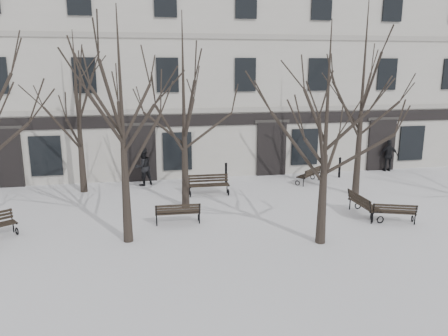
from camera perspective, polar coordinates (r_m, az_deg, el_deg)
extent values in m
plane|color=silver|center=(15.96, 2.17, -8.27)|extent=(100.00, 100.00, 0.00)
cube|color=#BAB6AC|center=(27.69, -3.81, 12.45)|extent=(40.00, 10.00, 11.00)
cube|color=#99958C|center=(22.81, -2.20, 7.54)|extent=(40.00, 0.12, 0.25)
cube|color=#99958C|center=(22.75, -2.29, 16.85)|extent=(40.00, 0.12, 0.25)
cube|color=black|center=(22.85, -2.19, 6.29)|extent=(40.00, 0.10, 0.60)
cube|color=black|center=(23.81, -26.70, 1.14)|extent=(1.60, 0.22, 2.90)
cube|color=#2D2B28|center=(23.54, -27.10, 4.69)|extent=(1.90, 0.08, 0.18)
cube|color=black|center=(23.34, -22.23, 1.48)|extent=(1.50, 0.14, 2.00)
cube|color=black|center=(22.85, -10.86, 1.87)|extent=(1.60, 0.22, 2.90)
cube|color=#2D2B28|center=(22.57, -11.03, 5.58)|extent=(1.90, 0.08, 0.18)
cube|color=black|center=(22.91, -6.11, 2.19)|extent=(1.50, 0.14, 2.00)
cube|color=black|center=(23.85, 6.21, 2.50)|extent=(1.60, 0.22, 2.90)
cube|color=#2D2B28|center=(23.58, 6.33, 6.06)|extent=(1.90, 0.08, 0.18)
cube|color=black|center=(24.46, 10.48, 2.74)|extent=(1.50, 0.14, 2.00)
cube|color=black|center=(26.45, 19.84, 2.84)|extent=(1.60, 0.22, 2.90)
cube|color=#2D2B28|center=(26.21, 20.14, 6.05)|extent=(1.90, 0.08, 0.18)
cube|color=black|center=(27.45, 23.27, 3.01)|extent=(1.50, 0.14, 2.00)
cube|color=black|center=(22.60, -17.78, 11.46)|extent=(1.10, 0.14, 1.70)
cube|color=black|center=(22.48, -7.40, 11.96)|extent=(1.10, 0.14, 1.70)
cube|color=black|center=(23.06, 2.80, 12.07)|extent=(1.10, 0.14, 1.70)
cube|color=black|center=(23.27, 2.90, 20.97)|extent=(1.10, 0.14, 1.70)
cube|color=black|center=(24.30, 12.21, 11.85)|extent=(1.10, 0.14, 1.70)
cube|color=black|center=(24.50, 12.65, 20.29)|extent=(1.10, 0.14, 1.70)
cube|color=black|center=(26.10, 20.51, 11.40)|extent=(1.10, 0.14, 1.70)
cube|color=black|center=(26.28, 21.17, 19.25)|extent=(1.10, 0.14, 1.70)
cone|color=black|center=(14.94, -12.66, -3.56)|extent=(0.34, 0.34, 3.23)
cone|color=black|center=(14.85, 12.72, -4.05)|extent=(0.34, 0.34, 3.04)
cone|color=black|center=(21.50, -18.08, 1.03)|extent=(0.34, 0.34, 3.11)
cone|color=black|center=(18.25, -5.11, -0.08)|extent=(0.34, 0.34, 3.34)
cone|color=black|center=(20.80, 17.09, 1.57)|extent=(0.34, 0.34, 3.72)
torus|color=black|center=(17.23, -25.43, -7.46)|extent=(0.19, 0.26, 0.28)
cylinder|color=black|center=(17.53, -25.82, -6.88)|extent=(0.05, 0.05, 0.44)
cube|color=black|center=(17.30, -25.71, -6.36)|extent=(0.33, 0.48, 0.05)
cylinder|color=black|center=(17.47, -26.03, -5.53)|extent=(0.11, 0.14, 0.48)
torus|color=black|center=(16.99, -3.35, -6.46)|extent=(0.05, 0.27, 0.27)
cylinder|color=black|center=(16.65, -3.24, -6.59)|extent=(0.05, 0.05, 0.42)
cube|color=black|center=(16.74, -3.31, -5.71)|extent=(0.06, 0.52, 0.05)
torus|color=black|center=(16.92, -8.79, -6.68)|extent=(0.05, 0.27, 0.27)
cylinder|color=black|center=(16.58, -8.79, -6.81)|extent=(0.05, 0.05, 0.42)
cube|color=black|center=(16.67, -8.82, -5.93)|extent=(0.06, 0.52, 0.05)
cube|color=black|center=(16.87, -6.10, -5.54)|extent=(1.70, 0.13, 0.03)
cube|color=black|center=(16.75, -6.07, -5.68)|extent=(1.70, 0.13, 0.03)
cube|color=black|center=(16.62, -6.05, -5.83)|extent=(1.70, 0.13, 0.03)
cube|color=black|center=(16.50, -6.02, -5.98)|extent=(1.70, 0.13, 0.03)
cube|color=black|center=(16.42, -6.03, -5.62)|extent=(1.70, 0.08, 0.08)
cube|color=black|center=(16.37, -6.03, -5.26)|extent=(1.70, 0.08, 0.08)
cube|color=black|center=(16.31, -6.04, -4.91)|extent=(1.70, 0.08, 0.08)
cylinder|color=black|center=(16.45, -3.23, -5.36)|extent=(0.04, 0.14, 0.47)
cylinder|color=black|center=(16.37, -8.84, -5.59)|extent=(0.04, 0.14, 0.47)
torus|color=black|center=(18.33, 23.38, -6.10)|extent=(0.13, 0.26, 0.26)
cylinder|color=black|center=(18.01, 23.65, -6.21)|extent=(0.04, 0.04, 0.40)
cube|color=black|center=(18.09, 23.58, -5.44)|extent=(0.21, 0.48, 0.04)
torus|color=black|center=(18.00, 18.66, -6.04)|extent=(0.13, 0.26, 0.26)
cylinder|color=black|center=(17.67, 18.84, -6.15)|extent=(0.04, 0.04, 0.40)
cube|color=black|center=(17.76, 18.81, -5.36)|extent=(0.21, 0.48, 0.04)
cube|color=black|center=(18.09, 21.10, -5.15)|extent=(1.55, 0.62, 0.03)
cube|color=black|center=(17.97, 21.18, -5.28)|extent=(1.55, 0.62, 0.03)
cube|color=black|center=(17.86, 21.26, -5.40)|extent=(1.55, 0.62, 0.03)
cube|color=black|center=(17.74, 21.34, -5.53)|extent=(1.55, 0.62, 0.03)
cube|color=black|center=(17.67, 21.39, -5.21)|extent=(1.53, 0.57, 0.08)
cube|color=black|center=(17.62, 21.44, -4.90)|extent=(1.53, 0.57, 0.08)
cube|color=black|center=(17.57, 21.48, -4.58)|extent=(1.53, 0.57, 0.08)
cylinder|color=black|center=(17.82, 23.82, -5.12)|extent=(0.08, 0.13, 0.45)
cylinder|color=black|center=(17.49, 18.97, -5.04)|extent=(0.08, 0.13, 0.45)
torus|color=black|center=(19.97, -4.42, -3.42)|extent=(0.06, 0.30, 0.30)
cylinder|color=black|center=(20.31, -4.52, -2.88)|extent=(0.05, 0.05, 0.47)
cube|color=black|center=(20.06, -4.49, -2.38)|extent=(0.06, 0.57, 0.05)
torus|color=black|center=(20.20, 0.58, -3.19)|extent=(0.06, 0.30, 0.30)
cylinder|color=black|center=(20.53, 0.40, -2.66)|extent=(0.05, 0.05, 0.47)
cube|color=black|center=(20.29, 0.49, -2.17)|extent=(0.06, 0.57, 0.05)
cube|color=black|center=(19.93, -1.90, -2.39)|extent=(1.87, 0.13, 0.04)
cube|color=black|center=(20.07, -1.95, -2.28)|extent=(1.87, 0.13, 0.04)
cube|color=black|center=(20.21, -2.01, -2.18)|extent=(1.87, 0.13, 0.04)
cube|color=black|center=(20.35, -2.06, -2.07)|extent=(1.87, 0.13, 0.04)
cube|color=black|center=(20.35, -2.08, -1.67)|extent=(1.87, 0.07, 0.09)
cube|color=black|center=(20.34, -2.09, -1.32)|extent=(1.87, 0.07, 0.09)
cube|color=black|center=(20.34, -2.10, -0.96)|extent=(1.87, 0.07, 0.09)
cylinder|color=black|center=(20.27, -4.57, -1.62)|extent=(0.04, 0.15, 0.52)
cylinder|color=black|center=(20.49, 0.36, -1.41)|extent=(0.04, 0.15, 0.52)
torus|color=black|center=(23.49, 11.49, -1.15)|extent=(0.21, 0.24, 0.27)
cylinder|color=black|center=(23.33, 12.22, -1.09)|extent=(0.05, 0.05, 0.42)
cube|color=black|center=(23.35, 11.88, -0.54)|extent=(0.36, 0.42, 0.05)
torus|color=black|center=(22.15, 9.57, -1.94)|extent=(0.21, 0.24, 0.27)
cylinder|color=black|center=(21.98, 10.33, -1.88)|extent=(0.05, 0.05, 0.42)
cube|color=black|center=(22.00, 9.97, -1.29)|extent=(0.36, 0.42, 0.05)
cube|color=black|center=(22.76, 10.51, -0.78)|extent=(1.33, 1.13, 0.03)
cube|color=black|center=(22.70, 10.79, -0.83)|extent=(1.33, 1.13, 0.03)
cube|color=black|center=(22.64, 11.08, -0.88)|extent=(1.33, 1.13, 0.03)
cube|color=black|center=(22.58, 11.37, -0.93)|extent=(1.33, 1.13, 0.03)
cube|color=black|center=(22.54, 11.46, -0.64)|extent=(1.30, 1.10, 0.08)
cube|color=black|center=(22.51, 11.52, -0.38)|extent=(1.30, 1.10, 0.08)
cube|color=black|center=(22.47, 11.58, -0.11)|extent=(1.30, 1.10, 0.08)
cylinder|color=black|center=(23.20, 12.43, -0.18)|extent=(0.11, 0.13, 0.46)
cylinder|color=black|center=(21.85, 10.54, -0.92)|extent=(0.11, 0.13, 0.46)
torus|color=black|center=(17.72, 19.74, -6.37)|extent=(0.30, 0.05, 0.30)
cylinder|color=black|center=(17.51, 18.72, -6.22)|extent=(0.05, 0.05, 0.46)
cube|color=black|center=(17.52, 19.30, -5.45)|extent=(0.56, 0.06, 0.05)
torus|color=black|center=(19.14, 17.09, -4.73)|extent=(0.30, 0.05, 0.30)
cylinder|color=black|center=(18.95, 16.12, -4.57)|extent=(0.05, 0.05, 0.46)
cube|color=black|center=(18.96, 16.67, -3.86)|extent=(0.56, 0.06, 0.05)
cube|color=black|center=(18.34, 18.55, -4.51)|extent=(0.11, 1.84, 0.04)
cube|color=black|center=(18.27, 18.16, -4.54)|extent=(0.11, 1.84, 0.04)
cube|color=black|center=(18.20, 17.76, -4.58)|extent=(0.11, 1.84, 0.04)
cube|color=black|center=(18.13, 17.36, -4.62)|extent=(0.11, 1.84, 0.04)
cube|color=black|center=(18.08, 17.28, -4.23)|extent=(0.06, 1.84, 0.09)
cube|color=black|center=(18.03, 17.24, -3.86)|extent=(0.06, 1.84, 0.09)
cube|color=black|center=(17.99, 17.21, -3.49)|extent=(0.06, 1.84, 0.09)
cylinder|color=black|center=(17.33, 18.59, -4.89)|extent=(0.15, 0.04, 0.51)
cylinder|color=black|center=(18.79, 15.99, -3.32)|extent=(0.15, 0.04, 0.51)
cylinder|color=black|center=(22.12, 0.26, -0.78)|extent=(0.12, 0.12, 1.00)
sphere|color=black|center=(22.00, 0.27, 0.53)|extent=(0.14, 0.14, 0.14)
cylinder|color=black|center=(24.13, 14.86, -0.03)|extent=(0.12, 0.12, 1.02)
sphere|color=black|center=(24.02, 14.93, 1.21)|extent=(0.14, 0.14, 0.14)
imported|color=black|center=(22.36, -10.41, -2.18)|extent=(1.14, 1.05, 1.88)
imported|color=black|center=(26.57, 20.54, -0.37)|extent=(1.11, 0.59, 1.81)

